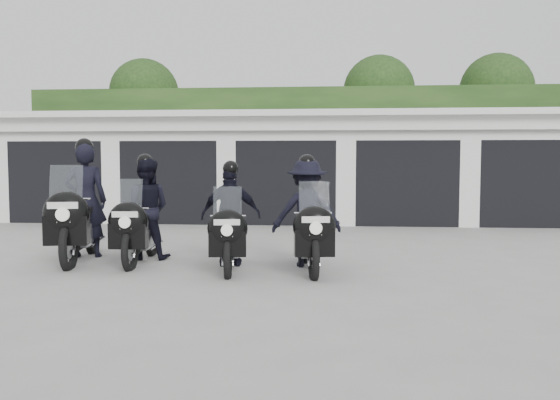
# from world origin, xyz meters

# --- Properties ---
(ground) EXTENTS (80.00, 80.00, 0.00)m
(ground) POSITION_xyz_m (0.00, 0.00, 0.00)
(ground) COLOR gray
(ground) RESTS_ON ground
(garage_block) EXTENTS (16.40, 6.80, 2.96)m
(garage_block) POSITION_xyz_m (-0.00, 8.06, 1.42)
(garage_block) COLOR silver
(garage_block) RESTS_ON ground
(background_vegetation) EXTENTS (20.00, 3.90, 5.80)m
(background_vegetation) POSITION_xyz_m (0.37, 12.92, 2.77)
(background_vegetation) COLOR #183212
(background_vegetation) RESTS_ON ground
(police_bike_a) EXTENTS (1.01, 2.46, 2.16)m
(police_bike_a) POSITION_xyz_m (-3.05, -0.12, 0.86)
(police_bike_a) COLOR black
(police_bike_a) RESTS_ON ground
(police_bike_b) EXTENTS (0.89, 2.15, 1.87)m
(police_bike_b) POSITION_xyz_m (-1.98, -0.08, 0.79)
(police_bike_b) COLOR black
(police_bike_b) RESTS_ON ground
(police_bike_c) EXTENTS (1.02, 2.01, 1.76)m
(police_bike_c) POSITION_xyz_m (-0.39, -0.59, 0.74)
(police_bike_c) COLOR black
(police_bike_c) RESTS_ON ground
(police_bike_d) EXTENTS (1.19, 2.13, 1.86)m
(police_bike_d) POSITION_xyz_m (0.84, -0.52, 0.79)
(police_bike_d) COLOR black
(police_bike_d) RESTS_ON ground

